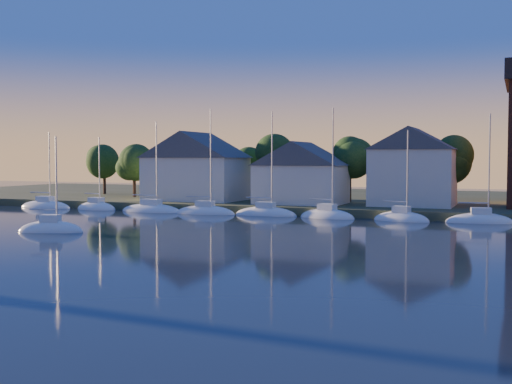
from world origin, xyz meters
The scene contains 9 objects.
ground centered at (0.00, 0.00, 0.00)m, with size 260.00×260.00×0.00m, color black.
shoreline_land centered at (0.00, 75.00, 0.00)m, with size 160.00×50.00×2.00m, color #363E24.
wooden_dock centered at (0.00, 52.00, 0.00)m, with size 120.00×3.00×1.00m, color brown.
clubhouse_west centered at (-22.00, 58.00, 5.93)m, with size 13.65×9.45×9.64m.
clubhouse_centre centered at (-6.00, 57.00, 5.13)m, with size 11.55×8.40×8.08m.
clubhouse_east centered at (8.00, 59.00, 6.00)m, with size 10.50×8.40×9.80m.
tree_line centered at (2.00, 63.00, 7.18)m, with size 93.40×5.40×8.90m.
moored_fleet centered at (4.00, 49.00, 0.10)m, with size 95.50×2.40×12.05m.
drifting_sailboat_left centered at (-20.19, 25.39, 0.10)m, with size 6.57×3.92×10.07m.
Camera 1 is at (20.45, -22.51, 6.93)m, focal length 45.00 mm.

